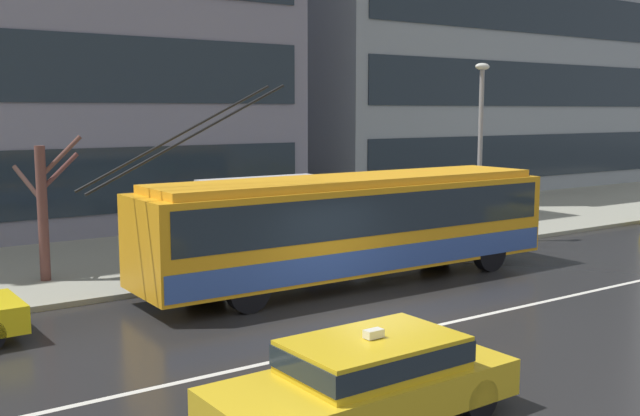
{
  "coord_description": "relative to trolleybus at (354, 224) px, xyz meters",
  "views": [
    {
      "loc": [
        -9.85,
        -12.3,
        4.5
      ],
      "look_at": [
        1.06,
        3.66,
        1.95
      ],
      "focal_mm": 41.48,
      "sensor_mm": 36.0,
      "label": 1
    }
  ],
  "objects": [
    {
      "name": "trolleybus",
      "position": [
        0.0,
        0.0,
        0.0
      ],
      "size": [
        13.0,
        2.54,
        5.12
      ],
      "color": "orange",
      "rests_on": "ground_plane"
    },
    {
      "name": "office_tower_corner_right",
      "position": [
        19.92,
        18.34,
        8.21
      ],
      "size": [
        23.24,
        14.78,
        19.51
      ],
      "color": "#8C959D",
      "rests_on": "ground_plane"
    },
    {
      "name": "pedestrian_at_shelter",
      "position": [
        1.38,
        4.3,
        0.2
      ],
      "size": [
        1.45,
        1.45,
        2.0
      ],
      "color": "navy",
      "rests_on": "sidewalk_slab"
    },
    {
      "name": "taxi_oncoming_near",
      "position": [
        -5.26,
        -7.31,
        -0.85
      ],
      "size": [
        4.65,
        1.92,
        1.39
      ],
      "color": "gold",
      "rests_on": "ground_plane"
    },
    {
      "name": "sidewalk_slab",
      "position": [
        -1.72,
        6.6,
        -1.48
      ],
      "size": [
        80.0,
        10.0,
        0.14
      ],
      "primitive_type": "cube",
      "color": "gray",
      "rests_on": "ground_plane"
    },
    {
      "name": "lane_centre_line",
      "position": [
        -1.72,
        -4.24,
        -1.55
      ],
      "size": [
        72.0,
        0.14,
        0.01
      ],
      "primitive_type": "cube",
      "color": "silver",
      "rests_on": "ground_plane"
    },
    {
      "name": "street_lamp",
      "position": [
        7.22,
        2.44,
        2.16
      ],
      "size": [
        0.6,
        0.32,
        5.96
      ],
      "color": "gray",
      "rests_on": "sidewalk_slab"
    },
    {
      "name": "pedestrian_approaching_curb",
      "position": [
        3.96,
        4.0,
        0.14
      ],
      "size": [
        1.0,
        1.0,
        1.99
      ],
      "color": "#242822",
      "rests_on": "sidewalk_slab"
    },
    {
      "name": "ground_plane",
      "position": [
        -1.72,
        -3.04,
        -1.55
      ],
      "size": [
        160.0,
        160.0,
        0.0
      ],
      "primitive_type": "plane",
      "color": "#252425"
    },
    {
      "name": "bus_shelter",
      "position": [
        -0.88,
        3.14,
        0.45
      ],
      "size": [
        3.81,
        1.86,
        2.43
      ],
      "color": "gray",
      "rests_on": "sidewalk_slab"
    },
    {
      "name": "street_tree_bare",
      "position": [
        -6.82,
        4.17,
        0.55
      ],
      "size": [
        1.65,
        0.97,
        3.74
      ],
      "color": "brown",
      "rests_on": "sidewalk_slab"
    }
  ]
}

